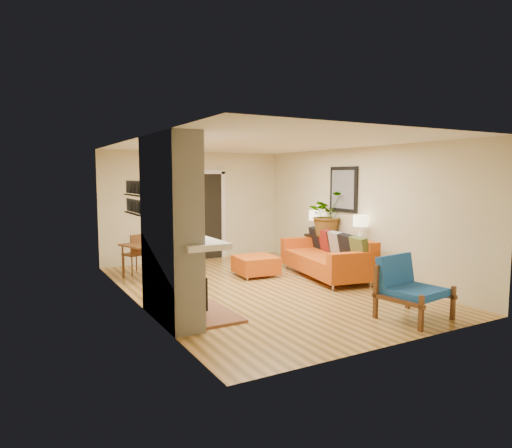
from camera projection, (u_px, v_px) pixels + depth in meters
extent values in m
plane|color=tan|center=(261.00, 288.00, 8.32)|extent=(6.50, 6.50, 0.00)
plane|color=white|center=(262.00, 144.00, 8.05)|extent=(6.50, 6.50, 0.00)
plane|color=beige|center=(194.00, 206.00, 11.01)|extent=(4.50, 0.00, 4.50)
plane|color=beige|center=(399.00, 238.00, 5.36)|extent=(4.50, 0.00, 4.50)
plane|color=beige|center=(136.00, 223.00, 7.09)|extent=(0.00, 6.50, 6.50)
plane|color=beige|center=(357.00, 212.00, 9.28)|extent=(0.00, 6.50, 6.50)
cube|color=black|center=(205.00, 216.00, 11.13)|extent=(0.88, 0.06, 2.10)
cube|color=white|center=(186.00, 217.00, 10.88)|extent=(0.10, 0.08, 2.18)
cube|color=white|center=(223.00, 215.00, 11.36)|extent=(0.10, 0.08, 2.18)
cube|color=white|center=(204.00, 172.00, 11.01)|extent=(1.08, 0.08, 0.10)
cube|color=black|center=(344.00, 189.00, 9.56)|extent=(0.04, 0.85, 0.95)
cube|color=slate|center=(343.00, 189.00, 9.55)|extent=(0.01, 0.70, 0.80)
cube|color=black|center=(133.00, 214.00, 7.40)|extent=(0.06, 0.95, 0.02)
cube|color=black|center=(132.00, 195.00, 7.37)|extent=(0.06, 0.95, 0.02)
cube|color=white|center=(169.00, 188.00, 6.27)|extent=(0.42, 1.50, 1.48)
cube|color=white|center=(171.00, 281.00, 6.40)|extent=(0.42, 1.50, 1.12)
cube|color=white|center=(187.00, 240.00, 6.47)|extent=(0.60, 1.68, 0.08)
cube|color=black|center=(186.00, 287.00, 6.52)|extent=(0.03, 0.72, 0.78)
cube|color=brown|center=(205.00, 313.00, 6.71)|extent=(0.75, 1.30, 0.04)
cube|color=black|center=(193.00, 293.00, 6.59)|extent=(0.30, 0.36, 0.48)
cylinder|color=black|center=(193.00, 263.00, 6.54)|extent=(0.10, 0.10, 0.40)
cube|color=gold|center=(185.00, 196.00, 6.39)|extent=(0.04, 0.95, 0.95)
cube|color=silver|center=(186.00, 196.00, 6.40)|extent=(0.01, 0.82, 0.82)
cylinder|color=silver|center=(333.00, 287.00, 8.14)|extent=(0.05, 0.05, 0.11)
cylinder|color=silver|center=(370.00, 284.00, 8.40)|extent=(0.05, 0.05, 0.11)
cylinder|color=silver|center=(287.00, 266.00, 10.07)|extent=(0.05, 0.05, 0.11)
cylinder|color=silver|center=(319.00, 263.00, 10.33)|extent=(0.05, 0.05, 0.11)
cube|color=#C04712|center=(325.00, 263.00, 9.21)|extent=(1.37, 2.46, 0.33)
cube|color=#C04712|center=(342.00, 245.00, 9.30)|extent=(0.61, 2.33, 0.39)
cube|color=#C04712|center=(354.00, 258.00, 8.19)|extent=(1.01, 0.36, 0.22)
cube|color=#C04712|center=(303.00, 242.00, 10.18)|extent=(1.01, 0.36, 0.22)
cube|color=#4F5B27|center=(360.00, 249.00, 8.42)|extent=(0.29, 0.47, 0.46)
cube|color=black|center=(347.00, 246.00, 8.83)|extent=(0.29, 0.47, 0.46)
cube|color=#989894|center=(336.00, 242.00, 9.25)|extent=(0.29, 0.47, 0.46)
cube|color=maroon|center=(327.00, 240.00, 9.61)|extent=(0.29, 0.47, 0.46)
cube|color=black|center=(317.00, 237.00, 10.02)|extent=(0.29, 0.47, 0.46)
cylinder|color=silver|center=(247.00, 279.00, 8.89)|extent=(0.04, 0.04, 0.06)
cylinder|color=silver|center=(277.00, 276.00, 9.16)|extent=(0.04, 0.04, 0.06)
cylinder|color=silver|center=(235.00, 272.00, 9.48)|extent=(0.04, 0.04, 0.06)
cylinder|color=silver|center=(263.00, 270.00, 9.74)|extent=(0.04, 0.04, 0.06)
cube|color=#C04712|center=(256.00, 264.00, 9.30)|extent=(0.85, 0.85, 0.34)
cube|color=brown|center=(398.00, 301.00, 6.22)|extent=(0.18, 0.82, 0.05)
cube|color=brown|center=(421.00, 313.00, 5.95)|extent=(0.06, 0.06, 0.48)
cube|color=brown|center=(376.00, 292.00, 6.50)|extent=(0.06, 0.06, 0.77)
cube|color=brown|center=(430.00, 292.00, 6.70)|extent=(0.18, 0.82, 0.05)
cube|color=brown|center=(453.00, 303.00, 6.43)|extent=(0.06, 0.06, 0.48)
cube|color=brown|center=(408.00, 284.00, 6.98)|extent=(0.06, 0.06, 0.77)
cube|color=#1C61A9|center=(414.00, 292.00, 6.46)|extent=(0.82, 0.78, 0.11)
cube|color=#1C61A9|center=(395.00, 270.00, 6.69)|extent=(0.75, 0.29, 0.45)
cube|color=brown|center=(144.00, 245.00, 8.98)|extent=(0.88, 1.05, 0.04)
cylinder|color=brown|center=(145.00, 267.00, 8.57)|extent=(0.05, 0.05, 0.65)
cylinder|color=brown|center=(167.00, 263.00, 8.94)|extent=(0.05, 0.05, 0.65)
cylinder|color=brown|center=(123.00, 262.00, 9.09)|extent=(0.05, 0.05, 0.65)
cylinder|color=brown|center=(144.00, 258.00, 9.46)|extent=(0.05, 0.05, 0.65)
cube|color=brown|center=(168.00, 261.00, 8.71)|extent=(0.48, 0.48, 0.04)
cube|color=brown|center=(162.00, 249.00, 8.81)|extent=(0.37, 0.15, 0.41)
cylinder|color=brown|center=(167.00, 274.00, 8.52)|extent=(0.04, 0.04, 0.40)
cylinder|color=brown|center=(180.00, 272.00, 8.75)|extent=(0.04, 0.04, 0.40)
cylinder|color=brown|center=(157.00, 272.00, 8.73)|extent=(0.04, 0.04, 0.40)
cylinder|color=brown|center=(170.00, 270.00, 8.95)|extent=(0.04, 0.04, 0.40)
cube|color=brown|center=(134.00, 254.00, 9.50)|extent=(0.48, 0.48, 0.04)
cube|color=brown|center=(139.00, 244.00, 9.35)|extent=(0.37, 0.15, 0.41)
cylinder|color=brown|center=(132.00, 266.00, 9.30)|extent=(0.04, 0.04, 0.40)
cylinder|color=brown|center=(145.00, 264.00, 9.53)|extent=(0.04, 0.04, 0.40)
cylinder|color=brown|center=(124.00, 264.00, 9.51)|extent=(0.04, 0.04, 0.40)
cylinder|color=brown|center=(137.00, 262.00, 9.73)|extent=(0.04, 0.04, 0.40)
cube|color=black|center=(336.00, 239.00, 9.63)|extent=(0.34, 1.85, 0.05)
cube|color=black|center=(363.00, 262.00, 8.93)|extent=(0.30, 0.04, 0.68)
cube|color=black|center=(312.00, 250.00, 10.41)|extent=(0.30, 0.04, 0.68)
cone|color=white|center=(360.00, 235.00, 8.96)|extent=(0.18, 0.18, 0.30)
cylinder|color=white|center=(361.00, 226.00, 8.95)|extent=(0.03, 0.03, 0.06)
cylinder|color=#FFEABF|center=(361.00, 221.00, 8.94)|extent=(0.30, 0.30, 0.22)
cone|color=white|center=(315.00, 228.00, 10.24)|extent=(0.18, 0.18, 0.30)
cylinder|color=white|center=(316.00, 220.00, 10.22)|extent=(0.03, 0.03, 0.06)
cylinder|color=#FFEABF|center=(316.00, 215.00, 10.21)|extent=(0.30, 0.30, 0.22)
imported|color=#1E5919|center=(327.00, 214.00, 9.83)|extent=(0.88, 0.77, 0.98)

